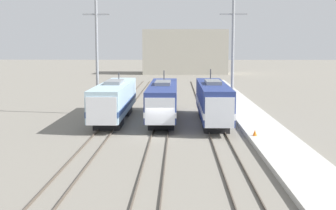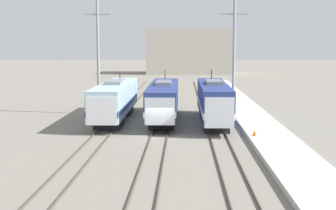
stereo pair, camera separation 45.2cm
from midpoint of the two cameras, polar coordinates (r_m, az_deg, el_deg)
ground_plane at (r=41.30m, az=-1.31°, el=-3.78°), size 400.00×400.00×0.00m
rail_pair_far_left at (r=41.82m, az=-8.36°, el=-3.62°), size 1.51×120.00×0.15m
rail_pair_center at (r=41.29m, az=-1.31°, el=-3.68°), size 1.51×120.00×0.15m
rail_pair_far_right at (r=41.38m, az=5.81°, el=-3.69°), size 1.51×120.00×0.15m
locomotive_far_left at (r=49.41m, az=-6.86°, el=0.59°), size 2.98×17.49×4.80m
locomotive_center at (r=49.12m, az=-0.90°, el=0.55°), size 2.92×17.53×5.05m
locomotive_far_right at (r=47.20m, az=5.24°, el=0.37°), size 2.76×16.13×5.35m
catenary_tower_left at (r=54.14m, az=-8.90°, el=5.97°), size 3.06×0.32×12.91m
catenary_tower_right at (r=53.65m, az=7.65°, el=5.98°), size 3.06×0.32×12.91m
platform at (r=41.94m, az=11.82°, el=-3.49°), size 4.00×120.00×0.40m
traffic_cone at (r=39.93m, az=10.23°, el=-3.35°), size 0.38×0.38×0.50m
depot_building at (r=128.55m, az=1.98°, el=6.50°), size 22.34×13.22×11.86m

